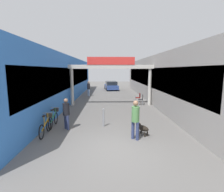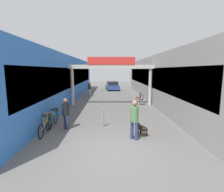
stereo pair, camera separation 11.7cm
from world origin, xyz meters
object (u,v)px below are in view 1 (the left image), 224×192
Objects in this scene: pedestrian_with_dog at (135,117)px; cafe_chair_red_farther at (139,97)px; bollard_post_metal at (104,117)px; bicycle_orange_nearest at (46,125)px; pedestrian_carrying_crate at (89,88)px; pedestrian_companion at (66,112)px; cafe_chair_black_nearer at (141,99)px; parked_car_blue at (111,86)px; dog_on_leash at (142,128)px; bicycle_green_second at (54,118)px.

pedestrian_with_dog reaches higher than cafe_chair_red_farther.
bicycle_orange_nearest is at bearing -158.31° from bollard_post_metal.
bollard_post_metal is at bearing -79.94° from pedestrian_carrying_crate.
pedestrian_carrying_crate is at bearing 90.41° from pedestrian_companion.
parked_car_blue is (-2.41, 11.74, 0.10)m from cafe_chair_black_nearer.
pedestrian_with_dog is at bearing -23.41° from pedestrian_companion.
pedestrian_companion reaches higher than cafe_chair_red_farther.
dog_on_leash is 0.44× the size of bicycle_orange_nearest.
cafe_chair_black_nearer is (1.78, 7.76, -0.47)m from pedestrian_with_dog.
pedestrian_companion reaches higher than bicycle_green_second.
bollard_post_metal reaches higher than dog_on_leash.
parked_car_blue reaches higher than bollard_post_metal.
cafe_chair_red_farther is at bearing 65.67° from bollard_post_metal.
pedestrian_companion is at bearing -168.60° from bollard_post_metal.
pedestrian_companion is 0.96× the size of bicycle_orange_nearest.
bicycle_green_second is 9.04m from cafe_chair_red_farther.
bicycle_orange_nearest is 2.93m from bollard_post_metal.
bicycle_orange_nearest is at bearing -89.86° from bicycle_green_second.
pedestrian_carrying_crate reaches higher than bollard_post_metal.
bicycle_green_second is at bearing 146.85° from pedestrian_companion.
parked_car_blue is at bearing 91.85° from pedestrian_with_dog.
dog_on_leash is 0.44× the size of bicycle_green_second.
bollard_post_metal is 17.69m from parked_car_blue.
parked_car_blue is at bearing 81.48° from pedestrian_companion.
cafe_chair_red_farther is (-0.05, 1.07, 0.00)m from cafe_chair_black_nearer.
pedestrian_with_dog is at bearing -10.20° from bicycle_orange_nearest.
pedestrian_companion is 8.14m from cafe_chair_black_nearer.
pedestrian_carrying_crate is 11.08m from bicycle_green_second.
bicycle_orange_nearest is at bearing -93.42° from pedestrian_carrying_crate.
bicycle_green_second reaches higher than cafe_chair_black_nearer.
bicycle_orange_nearest is 9.19m from cafe_chair_black_nearer.
parked_car_blue reaches higher than dog_on_leash.
pedestrian_companion reaches higher than parked_car_blue.
pedestrian_companion is at bearing -89.59° from pedestrian_carrying_crate.
bicycle_orange_nearest is at bearing -126.05° from cafe_chair_red_farther.
bollard_post_metal is 0.24× the size of parked_car_blue.
pedestrian_carrying_crate is 12.30m from bicycle_orange_nearest.
pedestrian_companion is 18.26m from parked_car_blue.
pedestrian_carrying_crate is 1.96× the size of cafe_chair_black_nearer.
cafe_chair_red_farther is (1.32, 8.31, 0.20)m from dog_on_leash.
parked_car_blue is (3.52, 18.76, 0.21)m from bicycle_orange_nearest.
bollard_post_metal is at bearing -92.59° from parked_car_blue.
cafe_chair_red_farther is at bearing 55.54° from pedestrian_companion.
bicycle_orange_nearest is 19.09m from parked_car_blue.
cafe_chair_black_nearer is 11.99m from parked_car_blue.
parked_car_blue is at bearing 102.52° from cafe_chair_red_farther.
pedestrian_with_dog reaches higher than bollard_post_metal.
cafe_chair_red_farther is at bearing 80.95° from dog_on_leash.
cafe_chair_black_nearer is at bearing -78.38° from parked_car_blue.
dog_on_leash is at bearing -35.04° from bollard_post_metal.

